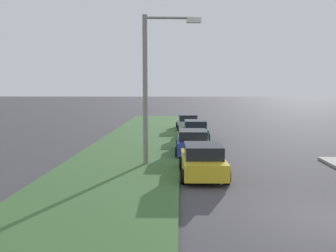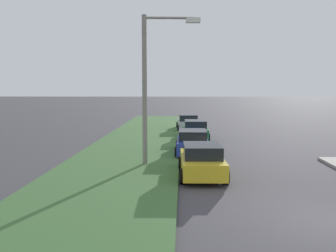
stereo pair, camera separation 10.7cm
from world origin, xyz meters
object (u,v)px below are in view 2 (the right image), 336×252
object	(u,v)px
parked_car_green	(195,130)
parked_car_silver	(188,123)
parked_car_blue	(192,143)
streetlight	(152,79)
parked_car_yellow	(202,161)

from	to	relation	value
parked_car_green	parked_car_silver	xyz separation A→B (m)	(6.20, 0.49, 0.00)
parked_car_blue	streetlight	size ratio (longest dim) A/B	0.58
parked_car_yellow	parked_car_silver	xyz separation A→B (m)	(18.37, 0.39, 0.00)
parked_car_yellow	parked_car_green	world-z (taller)	same
streetlight	parked_car_green	bearing A→B (deg)	-14.15
parked_car_silver	streetlight	distance (m)	16.67
parked_car_yellow	parked_car_silver	bearing A→B (deg)	-0.58
parked_car_blue	parked_car_green	size ratio (longest dim) A/B	1.00
parked_car_yellow	streetlight	world-z (taller)	streetlight
parked_car_green	streetlight	xyz separation A→B (m)	(-9.94, 2.51, 3.67)
streetlight	parked_car_yellow	bearing A→B (deg)	-132.83
parked_car_blue	parked_car_yellow	bearing A→B (deg)	-176.65
parked_car_yellow	streetlight	distance (m)	4.93
parked_car_yellow	streetlight	bearing A→B (deg)	45.36
parked_car_silver	streetlight	world-z (taller)	streetlight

